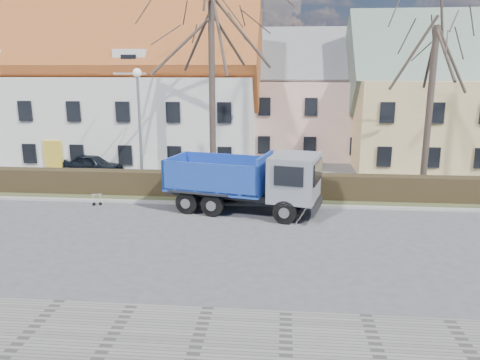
# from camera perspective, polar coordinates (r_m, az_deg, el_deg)

# --- Properties ---
(ground) EXTENTS (120.00, 120.00, 0.00)m
(ground) POSITION_cam_1_polar(r_m,az_deg,el_deg) (19.43, -1.09, -6.94)
(ground) COLOR #4A4A4D
(curb_far) EXTENTS (80.00, 0.30, 0.12)m
(curb_far) POSITION_cam_1_polar(r_m,az_deg,el_deg) (23.76, 0.14, -2.97)
(curb_far) COLOR #999690
(curb_far) RESTS_ON ground
(grass_strip) EXTENTS (80.00, 3.00, 0.10)m
(grass_strip) POSITION_cam_1_polar(r_m,az_deg,el_deg) (25.30, 0.46, -1.97)
(grass_strip) COLOR #3F4627
(grass_strip) RESTS_ON ground
(hedge) EXTENTS (60.00, 0.90, 1.30)m
(hedge) POSITION_cam_1_polar(r_m,az_deg,el_deg) (24.95, 0.42, -0.76)
(hedge) COLOR black
(hedge) RESTS_ON ground
(building_white) EXTENTS (26.80, 10.80, 9.50)m
(building_white) POSITION_cam_1_polar(r_m,az_deg,el_deg) (37.33, -18.77, 9.62)
(building_white) COLOR silver
(building_white) RESTS_ON ground
(building_pink) EXTENTS (10.80, 8.80, 8.00)m
(building_pink) POSITION_cam_1_polar(r_m,az_deg,el_deg) (38.26, 8.30, 9.13)
(building_pink) COLOR #DBAB9B
(building_pink) RESTS_ON ground
(building_yellow) EXTENTS (18.80, 10.80, 8.50)m
(building_yellow) POSITION_cam_1_polar(r_m,az_deg,el_deg) (37.86, 27.19, 8.15)
(building_yellow) COLOR #D8BA76
(building_yellow) RESTS_ON ground
(tree_1) EXTENTS (9.20, 9.20, 12.65)m
(tree_1) POSITION_cam_1_polar(r_m,az_deg,el_deg) (26.91, -3.44, 12.46)
(tree_1) COLOR #382E27
(tree_1) RESTS_ON ground
(tree_2) EXTENTS (8.00, 8.00, 11.00)m
(tree_2) POSITION_cam_1_polar(r_m,az_deg,el_deg) (27.80, 22.25, 9.84)
(tree_2) COLOR #382E27
(tree_2) RESTS_ON ground
(dump_truck) EXTENTS (8.03, 4.45, 3.04)m
(dump_truck) POSITION_cam_1_polar(r_m,az_deg,el_deg) (22.45, -0.28, -0.08)
(dump_truck) COLOR #16379A
(dump_truck) RESTS_ON ground
(streetlight) EXTENTS (0.54, 0.54, 6.88)m
(streetlight) POSITION_cam_1_polar(r_m,az_deg,el_deg) (26.52, -12.09, 5.92)
(streetlight) COLOR gray
(streetlight) RESTS_ON ground
(cart_frame) EXTENTS (0.83, 0.61, 0.68)m
(cart_frame) POSITION_cam_1_polar(r_m,az_deg,el_deg) (24.76, -17.54, -2.25)
(cart_frame) COLOR silver
(cart_frame) RESTS_ON ground
(parked_car_a) EXTENTS (4.23, 2.45, 1.35)m
(parked_car_a) POSITION_cam_1_polar(r_m,az_deg,el_deg) (32.08, -17.41, 1.86)
(parked_car_a) COLOR black
(parked_car_a) RESTS_ON ground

